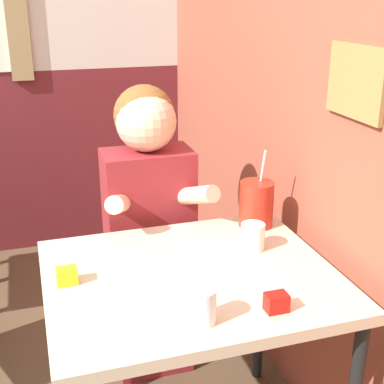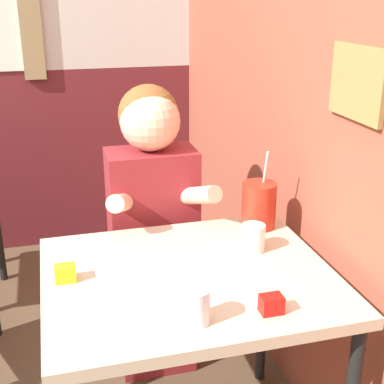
{
  "view_description": "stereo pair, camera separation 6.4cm",
  "coord_description": "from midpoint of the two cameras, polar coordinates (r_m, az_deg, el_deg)",
  "views": [
    {
      "loc": [
        0.25,
        -0.96,
        1.53
      ],
      "look_at": [
        0.72,
        0.54,
        0.94
      ],
      "focal_mm": 50.0,
      "sensor_mm": 36.0,
      "label": 1
    },
    {
      "loc": [
        0.31,
        -0.98,
        1.53
      ],
      "look_at": [
        0.72,
        0.54,
        0.94
      ],
      "focal_mm": 50.0,
      "sensor_mm": 36.0,
      "label": 2
    }
  ],
  "objects": [
    {
      "name": "condiment_mustard",
      "position": [
        1.62,
        -12.25,
        -8.48
      ],
      "size": [
        0.06,
        0.04,
        0.05
      ],
      "color": "yellow",
      "rests_on": "main_table"
    },
    {
      "name": "cocktail_pitcher",
      "position": [
        1.93,
        8.09,
        -1.38
      ],
      "size": [
        0.12,
        0.12,
        0.28
      ],
      "color": "#B22819",
      "rests_on": "main_table"
    },
    {
      "name": "condiment_ketchup",
      "position": [
        1.46,
        9.74,
        -11.73
      ],
      "size": [
        0.06,
        0.04,
        0.05
      ],
      "color": "#B7140F",
      "rests_on": "main_table"
    },
    {
      "name": "glass_center",
      "position": [
        1.76,
        7.56,
        -4.86
      ],
      "size": [
        0.08,
        0.08,
        0.09
      ],
      "color": "silver",
      "rests_on": "main_table"
    },
    {
      "name": "person_seated",
      "position": [
        2.12,
        -3.32,
        -3.53
      ],
      "size": [
        0.42,
        0.42,
        1.21
      ],
      "color": "maroon",
      "rests_on": "ground_plane"
    },
    {
      "name": "brick_wall_right",
      "position": [
        2.3,
        8.81,
        15.96
      ],
      "size": [
        0.08,
        4.26,
        2.7
      ],
      "color": "#9E4C38",
      "rests_on": "ground_plane"
    },
    {
      "name": "main_table",
      "position": [
        1.67,
        0.76,
        -10.99
      ],
      "size": [
        0.87,
        0.73,
        0.73
      ],
      "color": "beige",
      "rests_on": "ground_plane"
    },
    {
      "name": "glass_near_pitcher",
      "position": [
        1.39,
        1.82,
        -12.07
      ],
      "size": [
        0.07,
        0.07,
        0.1
      ],
      "color": "silver",
      "rests_on": "main_table"
    }
  ]
}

